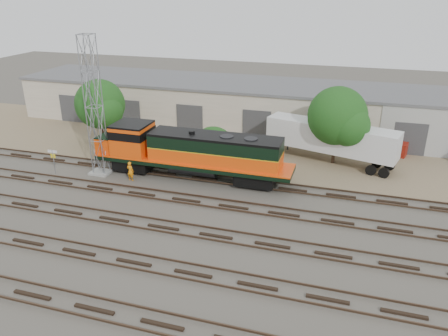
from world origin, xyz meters
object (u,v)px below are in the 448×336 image
(locomotive, at_px, (189,152))
(signal_tower, at_px, (94,109))
(worker, at_px, (130,171))
(semi_trailer, at_px, (334,139))

(locomotive, bearing_deg, signal_tower, -170.31)
(locomotive, bearing_deg, worker, -155.85)
(semi_trailer, bearing_deg, worker, -134.85)
(locomotive, relative_size, semi_trailer, 1.40)
(locomotive, distance_m, worker, 5.52)
(semi_trailer, bearing_deg, locomotive, -132.83)
(locomotive, xyz_separation_m, semi_trailer, (12.10, 7.45, -0.03))
(signal_tower, bearing_deg, semi_trailer, 23.52)
(locomotive, xyz_separation_m, signal_tower, (-8.26, -1.41, 3.59))
(worker, xyz_separation_m, semi_trailer, (16.92, 9.61, 1.57))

